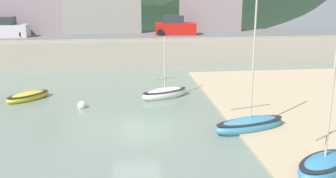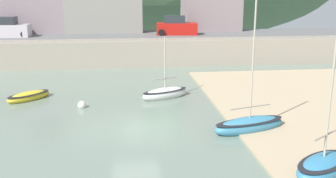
{
  "view_description": "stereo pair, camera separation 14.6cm",
  "coord_description": "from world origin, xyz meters",
  "px_view_note": "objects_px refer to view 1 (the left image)",
  "views": [
    {
      "loc": [
        -0.66,
        -19.01,
        7.05
      ],
      "look_at": [
        2.07,
        3.34,
        1.21
      ],
      "focal_mm": 41.87,
      "sensor_mm": 36.0,
      "label": 1
    },
    {
      "loc": [
        -0.52,
        -19.03,
        7.05
      ],
      "look_at": [
        2.07,
        3.34,
        1.21
      ],
      "focal_mm": 41.87,
      "sensor_mm": 36.0,
      "label": 2
    }
  ],
  "objects_px": {
    "sailboat_far_left": "(250,125)",
    "parked_car_by_wall": "(175,27)",
    "sailboat_blue_trim": "(324,166)",
    "mooring_buoy": "(82,105)",
    "sailboat_tall_mast": "(28,97)",
    "rowboat_small_beached": "(165,93)",
    "parked_car_near_slipway": "(6,29)"
  },
  "relations": [
    {
      "from": "sailboat_tall_mast",
      "to": "sailboat_blue_trim",
      "type": "bearing_deg",
      "value": -84.87
    },
    {
      "from": "sailboat_far_left",
      "to": "sailboat_blue_trim",
      "type": "distance_m",
      "value": 5.11
    },
    {
      "from": "mooring_buoy",
      "to": "rowboat_small_beached",
      "type": "bearing_deg",
      "value": 17.24
    },
    {
      "from": "mooring_buoy",
      "to": "parked_car_near_slipway",
      "type": "bearing_deg",
      "value": 117.22
    },
    {
      "from": "rowboat_small_beached",
      "to": "parked_car_by_wall",
      "type": "relative_size",
      "value": 1.0
    },
    {
      "from": "sailboat_far_left",
      "to": "sailboat_blue_trim",
      "type": "xyz_separation_m",
      "value": [
        1.35,
        -4.93,
        -0.0
      ]
    },
    {
      "from": "sailboat_tall_mast",
      "to": "mooring_buoy",
      "type": "xyz_separation_m",
      "value": [
        3.61,
        -2.21,
        -0.06
      ]
    },
    {
      "from": "mooring_buoy",
      "to": "sailboat_blue_trim",
      "type": "bearing_deg",
      "value": -44.31
    },
    {
      "from": "parked_car_by_wall",
      "to": "sailboat_blue_trim",
      "type": "bearing_deg",
      "value": -79.21
    },
    {
      "from": "parked_car_by_wall",
      "to": "mooring_buoy",
      "type": "xyz_separation_m",
      "value": [
        -8.03,
        -16.57,
        -3.05
      ]
    },
    {
      "from": "rowboat_small_beached",
      "to": "sailboat_far_left",
      "type": "xyz_separation_m",
      "value": [
        3.59,
        -6.65,
        0.03
      ]
    },
    {
      "from": "sailboat_far_left",
      "to": "parked_car_by_wall",
      "type": "bearing_deg",
      "value": 75.59
    },
    {
      "from": "sailboat_blue_trim",
      "to": "parked_car_near_slipway",
      "type": "distance_m",
      "value": 32.59
    },
    {
      "from": "mooring_buoy",
      "to": "sailboat_far_left",
      "type": "bearing_deg",
      "value": -29.6
    },
    {
      "from": "parked_car_near_slipway",
      "to": "parked_car_by_wall",
      "type": "bearing_deg",
      "value": 2.26
    },
    {
      "from": "sailboat_tall_mast",
      "to": "parked_car_near_slipway",
      "type": "distance_m",
      "value": 15.47
    },
    {
      "from": "sailboat_tall_mast",
      "to": "parked_car_near_slipway",
      "type": "height_order",
      "value": "parked_car_near_slipway"
    },
    {
      "from": "sailboat_far_left",
      "to": "parked_car_by_wall",
      "type": "relative_size",
      "value": 1.61
    },
    {
      "from": "sailboat_blue_trim",
      "to": "parked_car_by_wall",
      "type": "relative_size",
      "value": 1.34
    },
    {
      "from": "sailboat_tall_mast",
      "to": "rowboat_small_beached",
      "type": "bearing_deg",
      "value": -47.23
    },
    {
      "from": "sailboat_tall_mast",
      "to": "parked_car_near_slipway",
      "type": "relative_size",
      "value": 0.71
    },
    {
      "from": "sailboat_far_left",
      "to": "rowboat_small_beached",
      "type": "bearing_deg",
      "value": 101.79
    },
    {
      "from": "sailboat_tall_mast",
      "to": "sailboat_blue_trim",
      "type": "xyz_separation_m",
      "value": [
        13.8,
        -12.16,
        0.1
      ]
    },
    {
      "from": "rowboat_small_beached",
      "to": "parked_car_by_wall",
      "type": "bearing_deg",
      "value": 54.02
    },
    {
      "from": "sailboat_tall_mast",
      "to": "sailboat_far_left",
      "type": "distance_m",
      "value": 14.4
    },
    {
      "from": "sailboat_blue_trim",
      "to": "parked_car_by_wall",
      "type": "height_order",
      "value": "sailboat_blue_trim"
    },
    {
      "from": "sailboat_far_left",
      "to": "parked_car_near_slipway",
      "type": "distance_m",
      "value": 27.86
    },
    {
      "from": "parked_car_near_slipway",
      "to": "mooring_buoy",
      "type": "relative_size",
      "value": 8.05
    },
    {
      "from": "rowboat_small_beached",
      "to": "sailboat_blue_trim",
      "type": "bearing_deg",
      "value": -92.33
    },
    {
      "from": "sailboat_far_left",
      "to": "parked_car_by_wall",
      "type": "distance_m",
      "value": 21.8
    },
    {
      "from": "rowboat_small_beached",
      "to": "sailboat_blue_trim",
      "type": "xyz_separation_m",
      "value": [
        4.94,
        -11.58,
        0.03
      ]
    },
    {
      "from": "sailboat_far_left",
      "to": "parked_car_by_wall",
      "type": "xyz_separation_m",
      "value": [
        -0.81,
        21.59,
        2.88
      ]
    }
  ]
}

